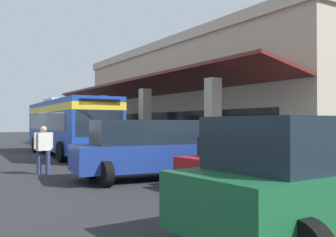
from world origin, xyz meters
The scene contains 9 objects.
ground centered at (0.00, 8.00, 0.00)m, with size 120.00×120.00×0.00m, color #262628.
curb_strip centered at (0.31, 5.27, 0.06)m, with size 30.00×0.50×0.12m, color #9E998E.
plaza_building centered at (0.31, 14.90, 3.80)m, with size 25.30×17.03×7.58m.
transit_bus centered at (1.04, 1.46, 1.85)m, with size 11.32×3.17×3.34m.
parked_suv_green centered at (18.82, 0.01, 1.02)m, with size 2.83×4.87×1.97m.
parked_sedan_red centered at (14.60, 2.70, 0.75)m, with size 2.56×4.47×1.47m.
parked_suv_blue centered at (11.66, 0.78, 1.02)m, with size 3.15×5.02×1.97m.
pedestrian centered at (8.65, -1.80, 1.00)m, with size 0.42×0.70×1.76m.
potted_palm centered at (-4.21, 6.54, 0.84)m, with size 1.98×1.99×3.05m.
Camera 1 is at (22.82, -5.27, 1.88)m, focal length 40.83 mm.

